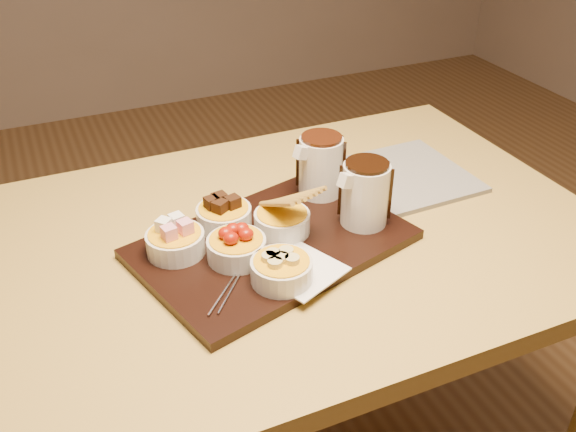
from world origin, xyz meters
name	(u,v)px	position (x,y,z in m)	size (l,w,h in m)	color
dining_table	(281,275)	(0.00, 0.00, 0.65)	(1.20, 0.80, 0.75)	#B39342
serving_board	(273,244)	(-0.03, -0.04, 0.76)	(0.46, 0.30, 0.02)	black
napkin	(301,270)	(-0.02, -0.14, 0.77)	(0.12, 0.12, 0.00)	white
bowl_marshmallows	(176,243)	(-0.20, -0.01, 0.79)	(0.10, 0.10, 0.04)	silver
bowl_cake	(224,217)	(-0.10, 0.04, 0.79)	(0.10, 0.10, 0.04)	silver
bowl_strawberries	(237,249)	(-0.11, -0.07, 0.79)	(0.10, 0.10, 0.04)	silver
bowl_biscotti	(282,222)	(-0.01, -0.02, 0.79)	(0.10, 0.10, 0.04)	silver
bowl_bananas	(282,271)	(-0.06, -0.15, 0.79)	(0.10, 0.10, 0.04)	silver
pitcher_dark_chocolate	(365,194)	(0.14, -0.05, 0.83)	(0.08, 0.08, 0.12)	silver
pitcher_milk_chocolate	(321,166)	(0.12, 0.07, 0.83)	(0.08, 0.08, 0.12)	silver
fondue_skewers	(241,266)	(-0.11, -0.09, 0.77)	(0.26, 0.03, 0.01)	silver
newspaper	(392,179)	(0.29, 0.08, 0.76)	(0.32, 0.25, 0.01)	beige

